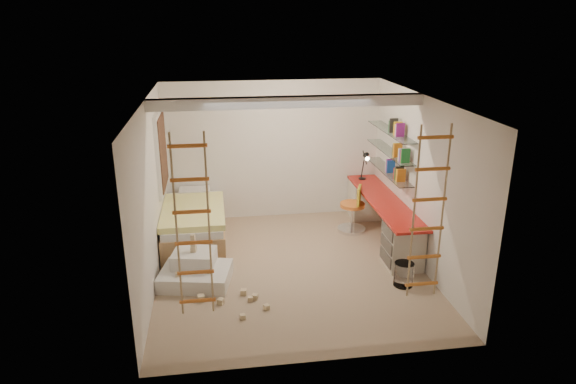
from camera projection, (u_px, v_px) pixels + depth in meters
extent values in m
plane|color=#9C7F65|center=(291.00, 269.00, 7.91)|extent=(4.50, 4.50, 0.00)
cube|color=white|center=(288.00, 102.00, 7.36)|extent=(4.00, 0.18, 0.16)
cube|color=white|center=(161.00, 152.00, 8.53)|extent=(0.06, 1.15, 1.35)
cube|color=#4C2D1E|center=(163.00, 151.00, 8.54)|extent=(0.02, 1.00, 1.20)
cylinder|color=white|center=(404.00, 274.00, 7.37)|extent=(0.28, 0.28, 0.35)
cube|color=red|center=(384.00, 200.00, 8.68)|extent=(0.55, 2.80, 0.04)
cube|color=beige|center=(364.00, 199.00, 9.83)|extent=(0.52, 0.55, 0.71)
cube|color=beige|center=(403.00, 245.00, 7.87)|extent=(0.52, 0.55, 0.71)
cube|color=#4C4742|center=(387.00, 231.00, 7.75)|extent=(0.02, 0.50, 0.18)
cube|color=#4C4742|center=(386.00, 244.00, 7.82)|extent=(0.02, 0.50, 0.18)
cube|color=#4C4742|center=(385.00, 257.00, 7.89)|extent=(0.02, 0.50, 0.18)
cube|color=white|center=(388.00, 171.00, 8.84)|extent=(0.25, 1.80, 0.01)
cube|color=white|center=(390.00, 152.00, 8.73)|extent=(0.25, 1.80, 0.01)
cube|color=white|center=(391.00, 131.00, 8.61)|extent=(0.25, 1.80, 0.01)
cube|color=#AD7F51|center=(195.00, 229.00, 8.79)|extent=(1.00, 2.00, 0.45)
cube|color=white|center=(194.00, 214.00, 8.69)|extent=(0.95, 1.95, 0.12)
cube|color=#FEF935|center=(193.00, 211.00, 8.52)|extent=(1.02, 1.60, 0.10)
cube|color=white|center=(195.00, 192.00, 9.40)|extent=(0.55, 0.35, 0.12)
cylinder|color=black|center=(362.00, 178.00, 9.74)|extent=(0.14, 0.14, 0.02)
cylinder|color=black|center=(363.00, 169.00, 9.68)|extent=(0.02, 0.15, 0.36)
cylinder|color=black|center=(365.00, 157.00, 9.50)|extent=(0.02, 0.27, 0.20)
cone|color=black|center=(367.00, 157.00, 9.37)|extent=(0.12, 0.14, 0.15)
cylinder|color=#FFEABF|center=(367.00, 159.00, 9.34)|extent=(0.08, 0.04, 0.08)
cylinder|color=orange|center=(352.00, 205.00, 9.14)|extent=(0.58, 0.58, 0.06)
cube|color=gold|center=(359.00, 195.00, 9.02)|extent=(0.16, 0.33, 0.32)
cylinder|color=silver|center=(352.00, 216.00, 9.21)|extent=(0.07, 0.07, 0.44)
cylinder|color=silver|center=(351.00, 229.00, 9.29)|extent=(0.66, 0.66, 0.05)
cube|color=silver|center=(196.00, 276.00, 7.46)|extent=(1.11, 0.94, 0.22)
cube|color=silver|center=(194.00, 258.00, 7.52)|extent=(0.68, 0.60, 0.22)
cube|color=#CCB284|center=(194.00, 249.00, 7.47)|extent=(0.09, 0.09, 0.08)
cube|color=#CCB284|center=(193.00, 244.00, 7.45)|extent=(0.08, 0.08, 0.07)
cube|color=#CCB284|center=(193.00, 238.00, 7.41)|extent=(0.07, 0.07, 0.12)
cube|color=#CCB284|center=(209.00, 271.00, 7.31)|extent=(0.06, 0.06, 0.06)
cube|color=#CCB284|center=(212.00, 263.00, 7.56)|extent=(0.06, 0.06, 0.06)
cube|color=#CCB284|center=(178.00, 274.00, 7.22)|extent=(0.06, 0.06, 0.06)
cube|color=#CCB284|center=(201.00, 299.00, 7.01)|extent=(0.07, 0.07, 0.07)
cube|color=#CCB284|center=(243.00, 316.00, 6.60)|extent=(0.07, 0.07, 0.07)
cube|color=#CCB284|center=(266.00, 307.00, 6.81)|extent=(0.07, 0.07, 0.07)
cube|color=#CCB284|center=(221.00, 302.00, 6.94)|extent=(0.07, 0.07, 0.07)
cube|color=#CCB284|center=(255.00, 297.00, 7.05)|extent=(0.07, 0.07, 0.07)
cube|color=#CCB284|center=(244.00, 292.00, 7.17)|extent=(0.07, 0.07, 0.07)
cube|color=#CCB284|center=(250.00, 299.00, 7.01)|extent=(0.07, 0.07, 0.07)
cube|color=orange|center=(389.00, 165.00, 8.81)|extent=(0.14, 0.58, 0.22)
cube|color=yellow|center=(390.00, 145.00, 8.69)|extent=(0.14, 0.58, 0.22)
cube|color=#262626|center=(391.00, 125.00, 8.58)|extent=(0.14, 0.46, 0.22)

